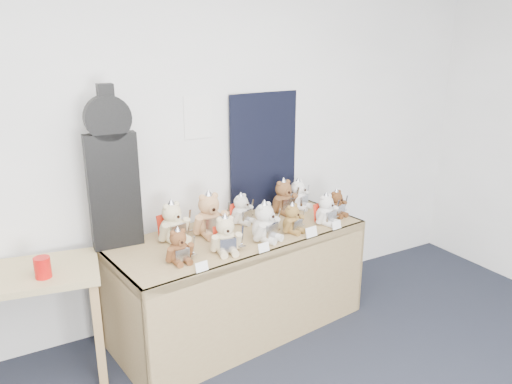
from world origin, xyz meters
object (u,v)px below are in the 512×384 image
side_table (22,292)px  teddy_back_left (173,223)px  teddy_front_centre (265,223)px  red_cup (43,267)px  display_table (245,258)px  teddy_front_left (226,236)px  guitar_case (112,170)px  teddy_back_right (284,198)px  teddy_back_centre_right (242,210)px  teddy_back_centre_left (210,216)px  teddy_front_far_left (179,247)px  teddy_front_far_right (326,210)px  teddy_back_end (298,195)px  teddy_front_right (293,219)px  teddy_front_end (336,204)px

side_table → teddy_back_left: bearing=9.9°
teddy_front_centre → red_cup: bearing=149.8°
display_table → teddy_front_centre: teddy_front_centre is taller
teddy_front_left → guitar_case: bearing=152.8°
teddy_front_centre → teddy_back_right: bearing=21.5°
teddy_back_centre_right → guitar_case: bearing=153.8°
teddy_back_centre_left → teddy_front_far_left: bearing=-138.0°
display_table → red_cup: bearing=170.5°
teddy_front_far_right → teddy_back_end: size_ratio=0.96×
side_table → teddy_front_far_right: teddy_front_far_right is taller
teddy_front_right → teddy_back_end: size_ratio=0.88×
red_cup → side_table: bearing=132.5°
side_table → teddy_front_far_right: 2.03m
teddy_back_left → teddy_back_end: bearing=-7.9°
guitar_case → teddy_front_right: (1.10, -0.36, -0.41)m
guitar_case → teddy_front_end: guitar_case is taller
teddy_back_centre_right → teddy_back_centre_left: bearing=173.2°
teddy_front_end → teddy_back_right: size_ratio=0.77×
display_table → side_table: (-1.37, 0.17, 0.03)m
teddy_back_right → teddy_back_left: bearing=-179.2°
display_table → guitar_case: 1.05m
side_table → teddy_front_left: (1.15, -0.34, 0.24)m
side_table → teddy_back_centre_left: teddy_back_centre_left is taller
teddy_front_far_right → teddy_front_right: bearing=170.5°
guitar_case → teddy_back_centre_left: guitar_case is taller
teddy_front_left → teddy_back_centre_right: teddy_front_left is taller
teddy_front_right → display_table: bearing=149.5°
guitar_case → teddy_front_centre: (0.87, -0.38, -0.38)m
teddy_front_far_left → teddy_back_end: bearing=18.7°
teddy_back_right → guitar_case: bearing=174.9°
teddy_back_centre_left → teddy_front_end: bearing=-7.1°
display_table → teddy_back_right: size_ratio=6.30×
teddy_back_centre_right → teddy_back_end: 0.54m
side_table → teddy_back_centre_left: 1.22m
teddy_front_centre → teddy_back_end: (0.55, 0.42, -0.01)m
red_cup → teddy_front_right: 1.59m
side_table → teddy_front_far_right: bearing=2.8°
display_table → teddy_front_end: size_ratio=8.16×
red_cup → teddy_back_centre_left: (1.07, 0.10, 0.08)m
teddy_front_right → teddy_back_right: 0.40m
teddy_front_right → teddy_back_centre_right: 0.40m
teddy_front_far_left → teddy_front_right: teddy_front_far_left is taller
teddy_back_centre_right → teddy_back_right: bearing=-18.9°
red_cup → teddy_front_centre: teddy_front_centre is taller
teddy_front_end → teddy_front_far_left: bearing=176.4°
red_cup → teddy_back_right: bearing=7.5°
red_cup → teddy_front_centre: bearing=-6.8°
side_table → teddy_back_left: teddy_back_left is taller
teddy_back_centre_right → teddy_back_left: bearing=162.4°
display_table → teddy_front_centre: (0.09, -0.11, 0.27)m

